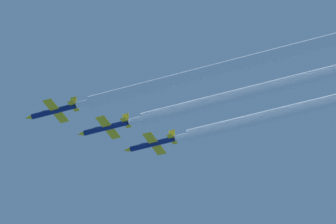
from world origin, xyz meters
TOP-DOWN VIEW (x-y plane):
  - jet_lead at (-8.27, 8.01)m, footprint 8.42×12.26m
  - jet_second_echelon at (-0.29, -0.22)m, footprint 8.42×12.26m
  - jet_third_echelon at (7.80, -7.27)m, footprint 8.42×12.26m
  - smoke_trail_lead at (-8.27, -35.60)m, footprint 2.42×76.07m
  - smoke_trail_second_echelon at (-0.29, -44.87)m, footprint 2.42×78.14m

SIDE VIEW (x-z plane):
  - jet_third_echelon at x=7.80m, z-range 153.80..156.75m
  - smoke_trail_second_echelon at x=-0.29m, z-range 154.86..157.27m
  - jet_second_echelon at x=-0.29m, z-range 154.62..157.57m
  - smoke_trail_lead at x=-8.27m, z-range 156.05..158.47m
  - jet_lead at x=-8.27m, z-range 155.81..158.76m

